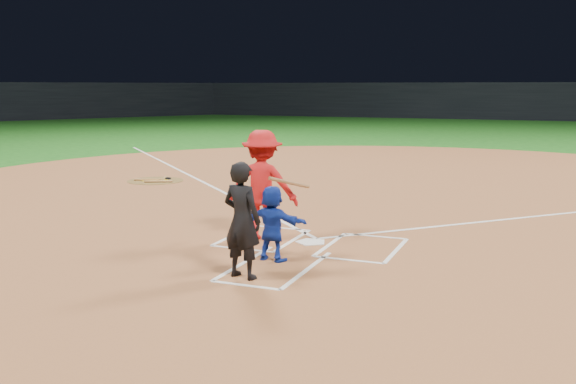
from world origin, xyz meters
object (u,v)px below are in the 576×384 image
at_px(on_deck_circle, 155,181).
at_px(catcher, 272,223).
at_px(umpire, 242,220).
at_px(batter_at_plate, 262,185).
at_px(home_plate, 311,242).

height_order(on_deck_circle, catcher, catcher).
bearing_deg(umpire, batter_at_plate, -61.22).
bearing_deg(umpire, home_plate, -83.27).
bearing_deg(umpire, catcher, -80.24).
bearing_deg(home_plate, catcher, 82.73).
bearing_deg(on_deck_circle, home_plate, -38.26).
height_order(catcher, batter_at_plate, batter_at_plate).
relative_size(on_deck_circle, catcher, 1.35).
bearing_deg(on_deck_circle, catcher, -45.32).
relative_size(home_plate, on_deck_circle, 0.35).
relative_size(home_plate, umpire, 0.34).
bearing_deg(home_plate, batter_at_plate, 6.84).
distance_m(home_plate, batter_at_plate, 1.39).
bearing_deg(batter_at_plate, catcher, -59.59).
height_order(on_deck_circle, batter_at_plate, batter_at_plate).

